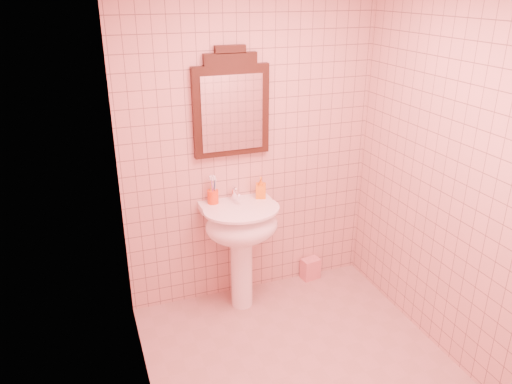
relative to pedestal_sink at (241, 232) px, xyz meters
name	(u,v)px	position (x,y,z in m)	size (l,w,h in m)	color
floor	(306,371)	(0.16, -0.87, -0.66)	(2.20, 2.20, 0.00)	tan
back_wall	(250,147)	(0.16, 0.23, 0.59)	(2.00, 0.02, 2.50)	tan
pedestal_sink	(241,232)	(0.00, 0.00, 0.00)	(0.58, 0.58, 0.86)	white
faucet	(235,194)	(0.00, 0.14, 0.26)	(0.04, 0.16, 0.11)	white
mirror	(231,106)	(0.00, 0.20, 0.93)	(0.57, 0.06, 0.80)	black
toothbrush_cup	(213,196)	(-0.17, 0.15, 0.26)	(0.08, 0.08, 0.20)	#E64013
soap_dispenser	(261,188)	(0.21, 0.13, 0.29)	(0.08, 0.08, 0.17)	orange
towel	(310,269)	(0.69, 0.17, -0.57)	(0.15, 0.10, 0.19)	#DB8187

